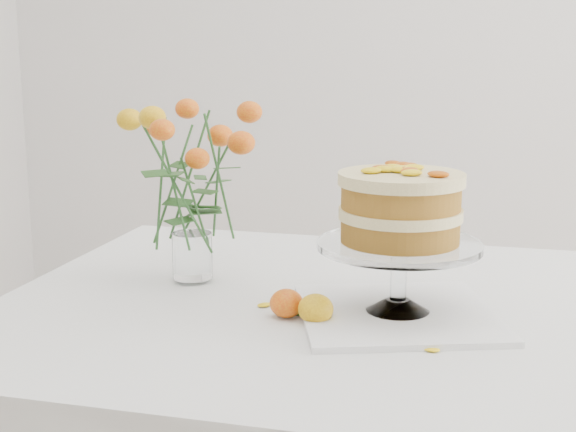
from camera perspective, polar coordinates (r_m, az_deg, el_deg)
name	(u,v)px	position (r m, az deg, el deg)	size (l,w,h in m)	color
table	(426,357)	(1.35, 9.76, -9.86)	(1.43, 0.93, 0.76)	tan
napkin	(397,313)	(1.28, 7.78, -6.87)	(0.30, 0.30, 0.01)	white
cake_stand	(400,215)	(1.24, 7.99, 0.07)	(0.26, 0.26, 0.23)	white
rose_vase	(190,166)	(1.42, -6.98, 3.54)	(0.26, 0.26, 0.36)	white
loose_rose_near	(316,309)	(1.23, 2.00, -6.64)	(0.10, 0.06, 0.05)	yellow
loose_rose_far	(287,303)	(1.26, -0.09, -6.23)	(0.09, 0.05, 0.05)	red
stray_petal_a	(343,322)	(1.24, 3.93, -7.55)	(0.03, 0.02, 0.00)	yellow
stray_petal_b	(405,337)	(1.19, 8.35, -8.51)	(0.03, 0.02, 0.00)	yellow
stray_petal_c	(431,349)	(1.15, 10.13, -9.33)	(0.03, 0.02, 0.00)	yellow
stray_petal_d	(264,305)	(1.32, -1.68, -6.35)	(0.03, 0.02, 0.00)	yellow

